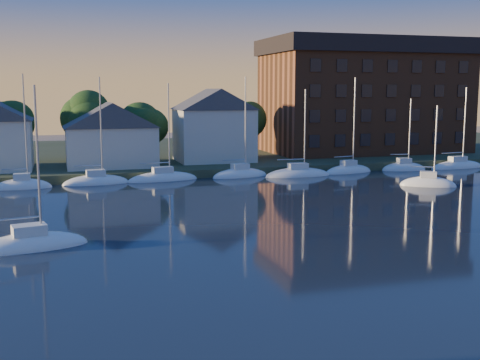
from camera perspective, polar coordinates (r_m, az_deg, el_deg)
name	(u,v)px	position (r m, az deg, el deg)	size (l,w,h in m)	color
ground	(388,352)	(26.20, 13.85, -15.54)	(260.00, 260.00, 0.00)	black
shoreline_land	(140,158)	(96.82, -9.46, 2.12)	(160.00, 50.00, 2.00)	#364226
wooden_dock	(165,177)	(74.26, -7.09, 0.25)	(120.00, 3.00, 1.00)	brown
clubhouse_centre	(111,134)	(77.89, -12.17, 4.31)	(11.55, 8.40, 8.08)	silver
clubhouse_east	(214,124)	(82.16, -2.50, 5.30)	(10.50, 8.40, 9.80)	silver
condo_block	(364,95)	(97.24, 11.71, 7.87)	(31.00, 17.00, 17.40)	brown
tree_line	(165,115)	(84.75, -7.14, 6.14)	(93.40, 5.40, 8.90)	#3D291B
moored_fleet	(203,179)	(72.13, -3.55, 0.14)	(95.50, 2.40, 12.05)	white
drifting_sailboat_left	(30,247)	(43.12, -19.27, -6.04)	(8.12, 4.06, 12.03)	white
drifting_sailboat_right	(428,185)	(70.15, 17.39, -0.48)	(6.30, 4.90, 10.03)	white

